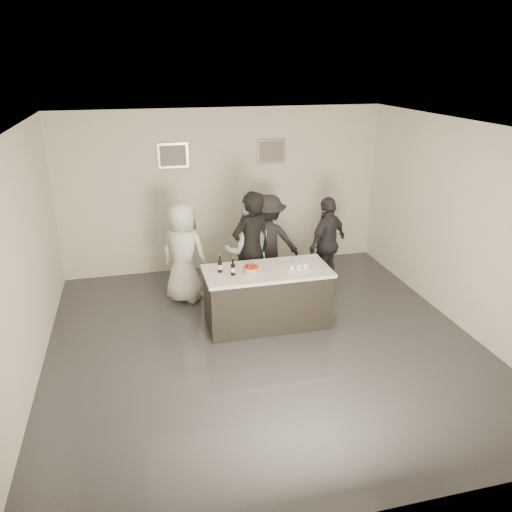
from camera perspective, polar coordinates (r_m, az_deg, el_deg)
The scene contains 19 objects.
floor at distance 7.23m, azimuth 0.97°, elevation -9.94°, with size 6.00×6.00×0.00m, color #3D3D42.
ceiling at distance 6.22m, azimuth 1.14°, elevation 14.38°, with size 6.00×6.00×0.00m, color white.
wall_back at distance 9.38m, azimuth -3.70°, elevation 7.44°, with size 6.00×0.04×3.00m, color silver.
wall_front at distance 4.06m, azimuth 12.28°, elevation -13.09°, with size 6.00×0.04×3.00m, color silver.
wall_left at distance 6.53m, azimuth -25.33°, elevation -1.02°, with size 0.04×6.00×3.00m, color silver.
wall_right at distance 7.86m, azimuth 22.73°, elevation 3.00°, with size 0.04×6.00×3.00m, color silver.
picture_left at distance 9.09m, azimuth -9.47°, elevation 11.26°, with size 0.54×0.04×0.44m, color #B2B2B7.
picture_right at distance 9.40m, azimuth 1.75°, elevation 11.87°, with size 0.54×0.04×0.44m, color #B2B2B7.
bar_counter at distance 7.52m, azimuth 1.25°, elevation -4.72°, with size 1.86×0.86×0.90m, color white.
cake at distance 7.23m, azimuth -0.60°, elevation -1.58°, with size 0.23×0.23×0.07m, color #E05717.
beer_bottle_a at distance 7.21m, azimuth -4.14°, elevation -0.89°, with size 0.07×0.07×0.26m, color black.
beer_bottle_b at distance 7.10m, azimuth -2.65°, elevation -1.22°, with size 0.07×0.07×0.26m, color black.
tumbler_cluster at distance 7.40m, azimuth 4.75°, elevation -1.06°, with size 0.30×0.19×0.08m, color orange.
candles at distance 6.96m, azimuth -0.21°, elevation -2.83°, with size 0.24×0.08×0.01m, color pink.
person_main_black at distance 7.94m, azimuth -0.53°, elevation 0.72°, with size 0.70×0.46×1.91m, color black.
person_main_blue at distance 8.17m, azimuth -0.86°, elevation 0.48°, with size 0.82×0.64×1.68m, color #ABCEDF.
person_guest_left at distance 8.22m, azimuth -8.25°, elevation 0.36°, with size 0.82×0.53×1.68m, color white.
person_guest_right at distance 8.71m, azimuth 8.16°, elevation 1.47°, with size 0.96×0.40×1.64m, color #302E37.
person_guest_back at distance 8.70m, azimuth 1.40°, elevation 1.73°, with size 1.07×0.61×1.65m, color black.
Camera 1 is at (-1.60, -5.96, 3.77)m, focal length 35.00 mm.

